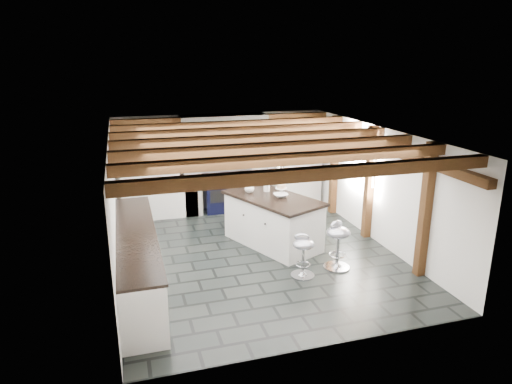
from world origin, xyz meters
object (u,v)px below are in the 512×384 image
object	(u,v)px
range_cooker	(225,192)
bar_stool_near	(338,240)
kitchen_island	(273,220)
bar_stool_far	(303,251)

from	to	relation	value
range_cooker	bar_stool_near	size ratio (longest dim) A/B	1.17
kitchen_island	bar_stool_far	size ratio (longest dim) A/B	2.98
range_cooker	kitchen_island	bearing A→B (deg)	-79.32
range_cooker	bar_stool_far	size ratio (longest dim) A/B	1.33
range_cooker	bar_stool_far	distance (m)	3.79
range_cooker	bar_stool_near	world-z (taller)	range_cooker
kitchen_island	bar_stool_far	xyz separation A→B (m)	(0.05, -1.46, -0.04)
range_cooker	bar_stool_far	world-z (taller)	range_cooker
bar_stool_near	bar_stool_far	world-z (taller)	bar_stool_near
kitchen_island	bar_stool_near	xyz separation A→B (m)	(0.74, -1.34, 0.03)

